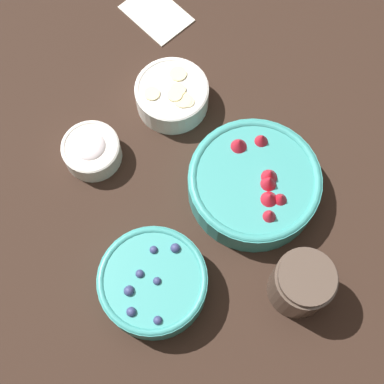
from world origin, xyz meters
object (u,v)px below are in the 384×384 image
object	(u,v)px
bowl_strawberries	(254,183)
bowl_blueberries	(153,282)
bowl_bananas	(172,94)
jar_chocolate	(301,284)
bowl_cream	(91,150)

from	to	relation	value
bowl_strawberries	bowl_blueberries	xyz separation A→B (m)	(0.00, -0.23, -0.00)
bowl_blueberries	bowl_bananas	world-z (taller)	bowl_blueberries
bowl_strawberries	bowl_bananas	size ratio (longest dim) A/B	1.68
bowl_strawberries	jar_chocolate	xyz separation A→B (m)	(0.17, -0.08, 0.01)
bowl_bananas	bowl_cream	bearing A→B (deg)	-96.39
bowl_strawberries	bowl_blueberries	world-z (taller)	bowl_strawberries
bowl_blueberries	bowl_cream	distance (m)	0.26
bowl_cream	bowl_bananas	bearing A→B (deg)	83.61
bowl_strawberries	bowl_cream	xyz separation A→B (m)	(-0.24, -0.15, -0.01)
bowl_blueberries	bowl_strawberries	bearing A→B (deg)	90.98
jar_chocolate	bowl_cream	bearing A→B (deg)	-169.28
bowl_strawberries	bowl_bananas	distance (m)	0.22
bowl_cream	bowl_blueberries	bearing A→B (deg)	-18.48
jar_chocolate	bowl_bananas	bearing A→B (deg)	165.95
bowl_blueberries	jar_chocolate	distance (m)	0.23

